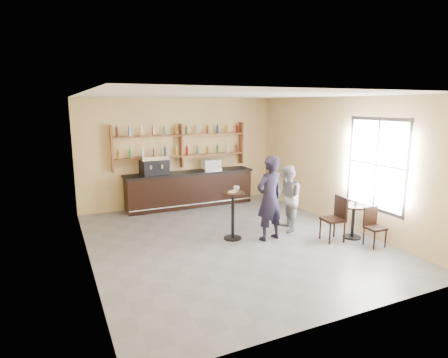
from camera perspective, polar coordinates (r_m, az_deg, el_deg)
name	(u,v)px	position (r m, az deg, el deg)	size (l,w,h in m)	color
floor	(231,240)	(8.54, 1.06, -9.32)	(7.00, 7.00, 0.00)	slate
ceiling	(231,95)	(8.00, 1.15, 12.67)	(7.00, 7.00, 0.00)	white
wall_back	(180,152)	(11.33, -6.71, 4.08)	(7.00, 7.00, 0.00)	#DBBA7C
wall_front	(346,212)	(5.28, 18.08, -4.74)	(7.00, 7.00, 0.00)	#DBBA7C
wall_left	(85,182)	(7.34, -20.45, -0.49)	(7.00, 7.00, 0.00)	#DBBA7C
wall_right	(339,162)	(9.80, 17.08, 2.53)	(7.00, 7.00, 0.00)	#DBBA7C
window_pane	(376,165)	(8.94, 22.22, 2.03)	(2.00, 2.00, 0.00)	white
window_frame	(376,165)	(8.93, 22.19, 2.03)	(0.04, 1.70, 2.10)	black
shelf_unit	(181,146)	(11.19, -6.52, 5.07)	(4.00, 0.26, 1.40)	brown
liquor_bottles	(181,140)	(11.17, -6.54, 5.94)	(3.68, 0.10, 1.00)	#8C5919
bar_counter	(190,189)	(11.25, -5.22, -1.52)	(3.87, 0.76, 1.05)	black
espresso_machine	(154,165)	(10.79, -10.58, 2.08)	(0.75, 0.48, 0.53)	black
pastry_case	(211,165)	(11.36, -2.01, 2.18)	(0.54, 0.43, 0.32)	silver
pedestal_table	(233,216)	(8.47, 1.34, -5.60)	(0.53, 0.53, 1.09)	black
napkin	(233,192)	(8.33, 1.36, -1.98)	(0.17, 0.17, 0.00)	white
donut	(233,191)	(8.32, 1.45, -1.85)	(0.11, 0.11, 0.04)	#CC854A
cup_pedestal	(236,188)	(8.46, 1.91, -1.42)	(0.13, 0.13, 0.11)	white
man_main	(270,198)	(8.39, 6.95, -2.94)	(0.70, 0.46, 1.92)	black
cafe_table	(353,221)	(9.07, 19.05, -6.14)	(0.61, 0.61, 0.78)	black
cup_cafe	(356,203)	(8.99, 19.46, -3.45)	(0.10, 0.10, 0.09)	white
chair_west	(333,219)	(8.71, 16.25, -5.87)	(0.44, 0.44, 1.01)	black
chair_south	(375,227)	(8.70, 22.05, -6.86)	(0.36, 0.36, 0.84)	black
patron_second	(287,199)	(9.07, 9.61, -2.95)	(0.78, 0.61, 1.60)	gray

